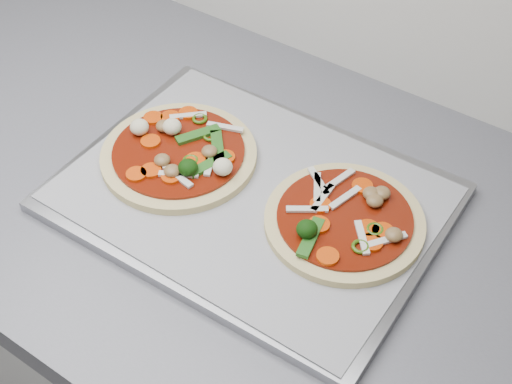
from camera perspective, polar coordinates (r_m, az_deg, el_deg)
The scene contains 5 objects.
countertop at distance 0.85m, azimuth 3.79°, elevation -3.70°, with size 3.60×0.60×0.04m, color slate.
baking_tray at distance 0.86m, azimuth -0.39°, elevation -0.45°, with size 0.44×0.33×0.01m, color gray.
parchment at distance 0.85m, azimuth -0.39°, elevation -0.06°, with size 0.42×0.31×0.00m, color #A0A0A5.
pizza_left at distance 0.89m, azimuth -6.14°, elevation 3.10°, with size 0.21×0.21×0.03m.
pizza_right at distance 0.81m, azimuth 7.13°, elevation -2.24°, with size 0.24×0.24×0.03m.
Camera 1 is at (0.27, 0.82, 1.53)m, focal length 50.00 mm.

